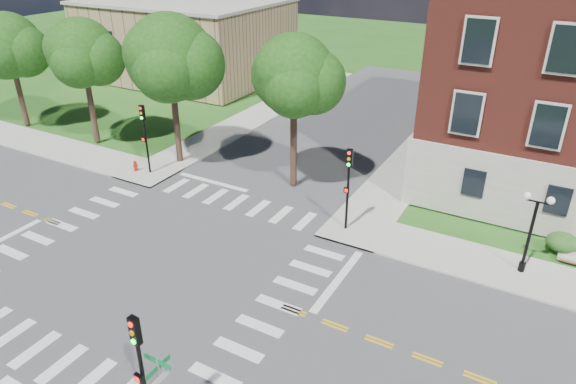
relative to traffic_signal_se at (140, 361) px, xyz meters
The scene contains 18 objects.
ground 10.75m from the traffic_signal_se, 131.08° to the left, with size 160.00×160.00×0.00m, color #255417.
road_ew 10.75m from the traffic_signal_se, 131.08° to the left, with size 90.00×12.00×0.01m, color #3D3D3F.
road_ns 10.75m from the traffic_signal_se, 131.08° to the left, with size 12.00×90.00×0.01m, color #3D3D3F.
sidewalk_ne 24.87m from the traffic_signal_se, 69.54° to the left, with size 34.00×34.00×0.12m.
sidewalk_nw 32.15m from the traffic_signal_se, 133.74° to the left, with size 34.00×34.00×0.12m.
crosswalk_east 8.38m from the traffic_signal_se, 86.67° to the left, with size 2.20×10.20×0.02m, color silver, non-canonical shape.
stop_bar_east 11.39m from the traffic_signal_se, 79.20° to the left, with size 0.40×5.50×0.00m, color silver.
secondary_building 47.46m from the traffic_signal_se, 127.30° to the left, with size 20.40×15.40×8.30m.
tree_a 35.36m from the traffic_signal_se, 149.79° to the left, with size 5.24×5.24×9.35m.
tree_b 28.67m from the traffic_signal_se, 140.98° to the left, with size 5.01×5.01×9.50m.
tree_c 23.22m from the traffic_signal_se, 127.41° to the left, with size 5.87×5.87×10.38m.
tree_d 19.75m from the traffic_signal_se, 104.29° to the left, with size 4.93×4.93×9.78m.
traffic_signal_se is the anchor object (origin of this frame).
traffic_signal_ne 15.22m from the traffic_signal_se, 88.16° to the left, with size 0.36×0.41×4.80m.
traffic_signal_nw 21.16m from the traffic_signal_se, 132.82° to the left, with size 0.33×0.36×4.80m.
twin_lamp_west 18.47m from the traffic_signal_se, 58.39° to the left, with size 1.36×0.36×4.23m.
street_sign_pole 1.02m from the traffic_signal_se, 36.16° to the left, with size 1.10×1.10×3.10m.
fire_hydrant 21.83m from the traffic_signal_se, 135.32° to the left, with size 0.35×0.35×0.75m.
Camera 1 is at (16.50, -15.77, 15.13)m, focal length 32.00 mm.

